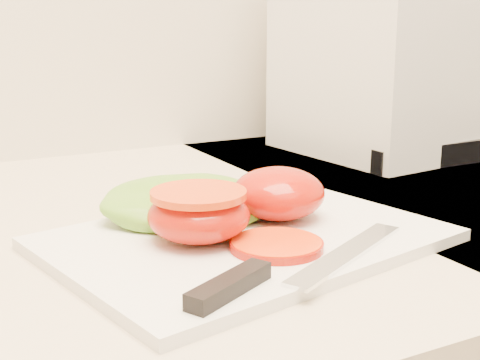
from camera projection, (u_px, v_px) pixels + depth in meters
name	position (u px, v px, depth m)	size (l,w,h in m)	color
cutting_board	(245.00, 239.00, 0.57)	(0.32, 0.23, 0.01)	white
tomato_half_dome	(278.00, 193.00, 0.61)	(0.09, 0.09, 0.05)	#BB2203
tomato_half_cut	(199.00, 213.00, 0.55)	(0.09, 0.09, 0.04)	#BB2203
tomato_slice_0	(277.00, 245.00, 0.53)	(0.07, 0.07, 0.01)	#EF4D15
lettuce_leaf_0	(188.00, 203.00, 0.61)	(0.16, 0.11, 0.03)	#599F2A
lettuce_leaf_1	(220.00, 198.00, 0.64)	(0.10, 0.07, 0.02)	#599F2A
knife	(280.00, 272.00, 0.48)	(0.23, 0.09, 0.01)	silver
appliance	(379.00, 45.00, 0.92)	(0.20, 0.25, 0.30)	silver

